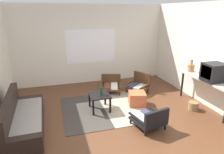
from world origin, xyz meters
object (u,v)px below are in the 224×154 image
(couch, at_px, (23,119))
(ottoman_orange, at_px, (137,99))
(wicker_basket, at_px, (193,106))
(console_shelf, at_px, (203,80))
(armchair_by_window, at_px, (111,84))
(armchair_corner, at_px, (139,84))
(crt_television, at_px, (214,72))
(glass_bottle, at_px, (101,91))
(clay_vase, at_px, (191,68))
(armchair_striped_foreground, at_px, (150,119))
(coffee_table, at_px, (99,98))

(couch, height_order, ottoman_orange, couch)
(wicker_basket, bearing_deg, console_shelf, 12.38)
(couch, relative_size, armchair_by_window, 2.67)
(couch, xyz_separation_m, armchair_corner, (3.30, 1.23, 0.03))
(ottoman_orange, height_order, crt_television, crt_television)
(armchair_by_window, xyz_separation_m, glass_bottle, (-0.59, -1.12, 0.29))
(clay_vase, bearing_deg, console_shelf, -90.00)
(crt_television, relative_size, glass_bottle, 1.84)
(console_shelf, relative_size, wicker_basket, 6.92)
(console_shelf, bearing_deg, ottoman_orange, 157.92)
(armchair_corner, distance_m, wicker_basket, 1.79)
(armchair_striped_foreground, xyz_separation_m, glass_bottle, (-0.81, 1.15, 0.31))
(ottoman_orange, bearing_deg, glass_bottle, 179.66)
(couch, distance_m, glass_bottle, 1.92)
(armchair_by_window, relative_size, armchair_striped_foreground, 1.03)
(console_shelf, bearing_deg, wicker_basket, -167.62)
(armchair_by_window, bearing_deg, ottoman_orange, -69.83)
(couch, xyz_separation_m, clay_vase, (4.40, 0.25, 0.74))
(clay_vase, bearing_deg, coffee_table, 177.51)
(crt_television, bearing_deg, ottoman_orange, 148.87)
(console_shelf, bearing_deg, armchair_by_window, 138.15)
(glass_bottle, bearing_deg, armchair_corner, 31.26)
(armchair_by_window, xyz_separation_m, crt_television, (1.96, -2.06, 0.83))
(glass_bottle, bearing_deg, console_shelf, -13.95)
(glass_bottle, xyz_separation_m, wicker_basket, (2.30, -0.69, -0.43))
(armchair_by_window, relative_size, console_shelf, 0.44)
(coffee_table, height_order, ottoman_orange, coffee_table)
(couch, distance_m, coffee_table, 1.85)
(coffee_table, bearing_deg, wicker_basket, -16.42)
(couch, relative_size, glass_bottle, 8.01)
(coffee_table, height_order, armchair_striped_foreground, armchair_striped_foreground)
(coffee_table, xyz_separation_m, glass_bottle, (0.05, -0.01, 0.20))
(armchair_striped_foreground, bearing_deg, armchair_by_window, 95.63)
(ottoman_orange, relative_size, wicker_basket, 1.71)
(couch, relative_size, clay_vase, 6.14)
(clay_vase, xyz_separation_m, wicker_basket, (-0.24, -0.58, -0.86))
(armchair_corner, bearing_deg, clay_vase, -41.78)
(armchair_striped_foreground, bearing_deg, armchair_corner, 72.65)
(console_shelf, distance_m, clay_vase, 0.56)
(coffee_table, relative_size, console_shelf, 0.33)
(crt_television, distance_m, glass_bottle, 2.76)
(console_shelf, xyz_separation_m, glass_bottle, (-2.54, 0.63, -0.23))
(armchair_by_window, distance_m, ottoman_orange, 1.20)
(armchair_corner, relative_size, glass_bottle, 3.08)
(couch, xyz_separation_m, glass_bottle, (1.86, 0.35, 0.31))
(armchair_corner, relative_size, clay_vase, 2.36)
(glass_bottle, bearing_deg, armchair_by_window, 62.43)
(clay_vase, distance_m, wicker_basket, 1.07)
(armchair_corner, bearing_deg, ottoman_orange, -116.71)
(armchair_striped_foreground, height_order, ottoman_orange, armchair_striped_foreground)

